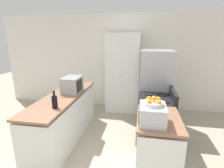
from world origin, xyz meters
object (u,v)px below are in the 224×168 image
object	(u,v)px
wine_bottle	(55,102)
stove	(155,120)
pantry_cabinet	(123,73)
refrigerator	(155,89)
toaster_oven	(152,114)
fruit_bowl	(154,102)
microwave	(72,85)

from	to	relation	value
wine_bottle	stove	bearing A→B (deg)	25.07
pantry_cabinet	stove	bearing A→B (deg)	-61.38
refrigerator	toaster_oven	size ratio (longest dim) A/B	4.44
pantry_cabinet	refrigerator	xyz separation A→B (m)	(0.81, -0.70, -0.19)
stove	wine_bottle	bearing A→B (deg)	-154.93
wine_bottle	pantry_cabinet	bearing A→B (deg)	69.83
pantry_cabinet	stove	size ratio (longest dim) A/B	1.95
fruit_bowl	refrigerator	bearing A→B (deg)	85.48
toaster_oven	fruit_bowl	bearing A→B (deg)	58.01
stove	microwave	bearing A→B (deg)	177.94
refrigerator	fruit_bowl	world-z (taller)	refrigerator
pantry_cabinet	toaster_oven	distance (m)	2.54
fruit_bowl	wine_bottle	bearing A→B (deg)	171.04
pantry_cabinet	fruit_bowl	world-z (taller)	pantry_cabinet
fruit_bowl	toaster_oven	bearing A→B (deg)	-121.99
stove	fruit_bowl	size ratio (longest dim) A/B	4.35
stove	microwave	world-z (taller)	microwave
pantry_cabinet	wine_bottle	distance (m)	2.35
pantry_cabinet	stove	xyz separation A→B (m)	(0.79, -1.46, -0.58)
pantry_cabinet	refrigerator	size ratio (longest dim) A/B	1.22
toaster_oven	stove	bearing A→B (deg)	82.73
toaster_oven	fruit_bowl	distance (m)	0.16
microwave	fruit_bowl	size ratio (longest dim) A/B	1.79
microwave	wine_bottle	distance (m)	0.81
refrigerator	fruit_bowl	size ratio (longest dim) A/B	6.96
pantry_cabinet	microwave	xyz separation A→B (m)	(-0.85, -1.40, 0.02)
stove	refrigerator	xyz separation A→B (m)	(0.02, 0.75, 0.40)
refrigerator	wine_bottle	size ratio (longest dim) A/B	6.14
refrigerator	microwave	bearing A→B (deg)	-157.39
microwave	fruit_bowl	bearing A→B (deg)	-34.40
wine_bottle	toaster_oven	bearing A→B (deg)	-9.51
refrigerator	microwave	distance (m)	1.81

